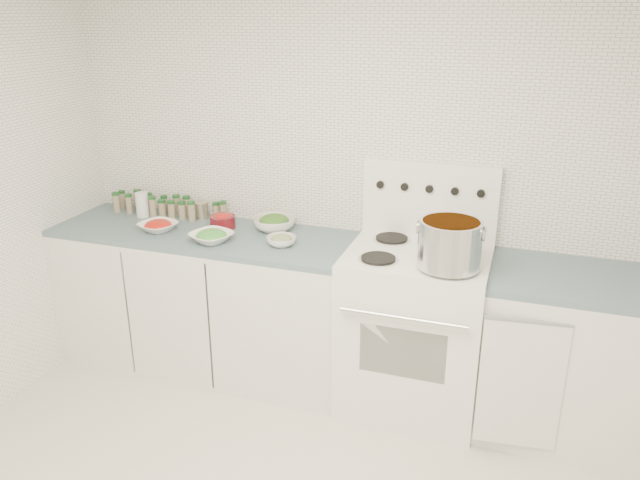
{
  "coord_description": "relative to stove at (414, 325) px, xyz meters",
  "views": [
    {
      "loc": [
        0.98,
        -1.93,
        2.16
      ],
      "look_at": [
        -0.06,
        1.14,
        0.95
      ],
      "focal_mm": 35.0,
      "sensor_mm": 36.0,
      "label": 1
    }
  ],
  "objects": [
    {
      "name": "tin_can",
      "position": [
        -1.43,
        0.23,
        0.46
      ],
      "size": [
        0.09,
        0.09,
        0.11
      ],
      "primitive_type": "cylinder",
      "rotation": [
        0.0,
        0.0,
        0.17
      ],
      "color": "#A39D89",
      "rests_on": "counter_left"
    },
    {
      "name": "bowl_pepper",
      "position": [
        -1.22,
        0.1,
        0.45
      ],
      "size": [
        0.16,
        0.16,
        0.1
      ],
      "color": "#5C0F16",
      "rests_on": "counter_left"
    },
    {
      "name": "counter_left",
      "position": [
        -1.3,
        0.0,
        -0.05
      ],
      "size": [
        1.85,
        0.62,
        0.9
      ],
      "color": "white",
      "rests_on": "ground"
    },
    {
      "name": "salt_canister",
      "position": [
        -1.81,
        0.14,
        0.48
      ],
      "size": [
        0.09,
        0.09,
        0.16
      ],
      "primitive_type": "cylinder",
      "rotation": [
        0.0,
        0.0,
        0.18
      ],
      "color": "white",
      "rests_on": "counter_left"
    },
    {
      "name": "room_walls",
      "position": [
        -0.48,
        -1.19,
        1.06
      ],
      "size": [
        3.54,
        3.04,
        2.52
      ],
      "color": "white",
      "rests_on": "ground"
    },
    {
      "name": "stock_pot",
      "position": [
        0.18,
        -0.18,
        0.58
      ],
      "size": [
        0.33,
        0.31,
        0.24
      ],
      "rotation": [
        0.0,
        0.0,
        0.06
      ],
      "color": "silver",
      "rests_on": "stove"
    },
    {
      "name": "spice_cluster",
      "position": [
        -1.69,
        0.21,
        0.47
      ],
      "size": [
        0.79,
        0.16,
        0.14
      ],
      "color": "gray",
      "rests_on": "counter_left"
    },
    {
      "name": "bowl_zucchini",
      "position": [
        -0.77,
        -0.06,
        0.43
      ],
      "size": [
        0.17,
        0.17,
        0.07
      ],
      "color": "white",
      "rests_on": "counter_left"
    },
    {
      "name": "bowl_broccoli",
      "position": [
        -0.91,
        0.17,
        0.45
      ],
      "size": [
        0.33,
        0.33,
        0.1
      ],
      "color": "white",
      "rests_on": "counter_left"
    },
    {
      "name": "bowl_tomato",
      "position": [
        -1.57,
        -0.07,
        0.43
      ],
      "size": [
        0.27,
        0.27,
        0.07
      ],
      "color": "white",
      "rests_on": "counter_left"
    },
    {
      "name": "stove",
      "position": [
        0.0,
        0.0,
        0.0
      ],
      "size": [
        0.76,
        0.7,
        1.36
      ],
      "color": "white",
      "rests_on": "ground"
    },
    {
      "name": "bowl_snowpea",
      "position": [
        -1.17,
        -0.14,
        0.44
      ],
      "size": [
        0.3,
        0.3,
        0.08
      ],
      "color": "white",
      "rests_on": "counter_left"
    },
    {
      "name": "counter_right",
      "position": [
        0.82,
        0.0,
        -0.05
      ],
      "size": [
        0.89,
        0.67,
        0.9
      ],
      "color": "white",
      "rests_on": "ground"
    }
  ]
}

